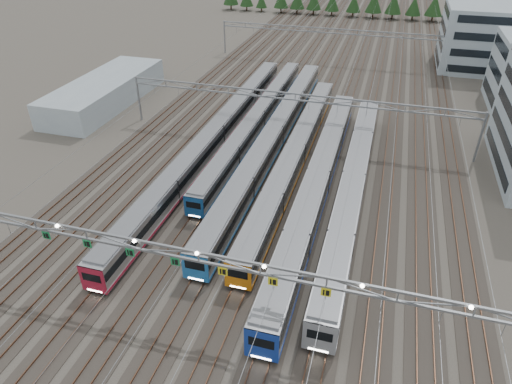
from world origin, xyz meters
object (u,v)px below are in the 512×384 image
(train_f, at_px, (353,184))
(gantry_far, at_px, (335,35))
(train_c, at_px, (274,136))
(train_e, at_px, (318,181))
(train_a, at_px, (216,135))
(gantry_mid, at_px, (295,102))
(gantry_near, at_px, (198,259))
(depot_bldg_north, at_px, (493,38))
(train_b, at_px, (258,119))
(train_d, at_px, (296,154))
(west_shed, at_px, (105,91))

(train_f, relative_size, gantry_far, 0.93)
(train_c, relative_size, train_e, 1.17)
(train_a, height_order, gantry_far, gantry_far)
(train_f, xyz_separation_m, gantry_far, (-11.25, 60.56, 4.18))
(train_c, bearing_deg, gantry_mid, 61.45)
(gantry_near, height_order, depot_bldg_north, depot_bldg_north)
(train_a, relative_size, train_b, 1.23)
(train_a, height_order, train_e, train_e)
(train_b, relative_size, train_f, 1.08)
(train_a, xyz_separation_m, train_b, (4.50, 8.23, -0.14))
(gantry_near, bearing_deg, train_e, 74.16)
(train_b, xyz_separation_m, train_f, (18.00, -17.50, 0.26))
(gantry_mid, bearing_deg, train_d, -76.04)
(train_f, xyz_separation_m, west_shed, (-49.61, 20.80, 0.19))
(gantry_far, distance_m, west_shed, 55.39)
(train_f, xyz_separation_m, depot_bldg_north, (24.12, 65.61, 4.81))
(train_a, distance_m, west_shed, 29.46)
(gantry_mid, height_order, depot_bldg_north, depot_bldg_north)
(gantry_mid, bearing_deg, train_e, -67.33)
(train_c, height_order, gantry_far, gantry_far)
(depot_bldg_north, bearing_deg, gantry_near, -111.44)
(train_b, distance_m, depot_bldg_north, 64.15)
(train_a, bearing_deg, train_c, 13.40)
(train_c, distance_m, depot_bldg_north, 66.15)
(train_e, height_order, train_f, train_e)
(train_d, distance_m, train_e, 8.42)
(train_b, bearing_deg, gantry_near, -80.95)
(train_d, bearing_deg, train_e, -57.68)
(train_f, bearing_deg, gantry_mid, 125.87)
(gantry_mid, bearing_deg, west_shed, 172.21)
(gantry_mid, bearing_deg, gantry_near, -90.07)
(gantry_near, bearing_deg, gantry_mid, 89.93)
(train_c, xyz_separation_m, train_f, (13.50, -11.42, 0.05))
(train_f, distance_m, gantry_far, 61.73)
(train_a, height_order, train_f, train_f)
(train_d, distance_m, gantry_mid, 10.26)
(train_b, height_order, gantry_mid, gantry_mid)
(train_a, bearing_deg, gantry_mid, 29.17)
(train_a, xyz_separation_m, gantry_near, (11.20, -33.84, 5.01))
(train_d, xyz_separation_m, gantry_near, (-2.30, -31.07, 4.99))
(train_d, height_order, train_e, train_e)
(train_b, distance_m, train_c, 7.57)
(train_d, xyz_separation_m, depot_bldg_north, (33.12, 59.11, 4.92))
(train_e, xyz_separation_m, gantry_far, (-6.75, 61.16, 4.15))
(train_b, relative_size, train_e, 1.02)
(train_b, distance_m, train_f, 25.11)
(train_c, bearing_deg, train_e, -53.19)
(gantry_mid, bearing_deg, train_b, 163.92)
(train_c, xyz_separation_m, west_shed, (-36.11, 9.38, 0.24))
(train_b, height_order, train_d, train_d)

